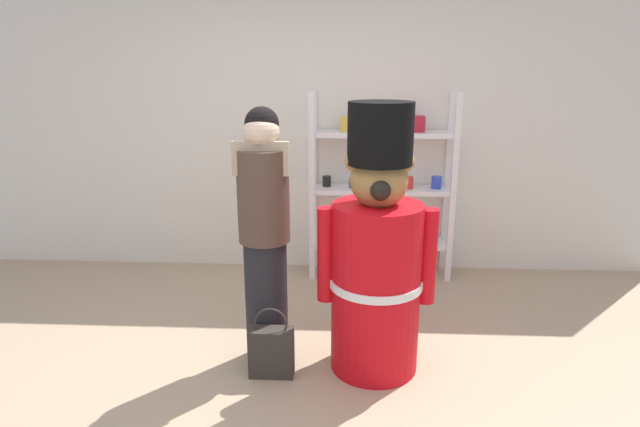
{
  "coord_description": "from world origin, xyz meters",
  "views": [
    {
      "loc": [
        0.3,
        -2.57,
        1.86
      ],
      "look_at": [
        0.15,
        0.45,
        1.0
      ],
      "focal_mm": 29.4,
      "sensor_mm": 36.0,
      "label": 1
    }
  ],
  "objects_px": {
    "person_shopper": "(265,233)",
    "shopping_bag": "(271,351)",
    "merchandise_shelf": "(381,185)"
  },
  "relations": [
    {
      "from": "person_shopper",
      "to": "shopping_bag",
      "type": "distance_m",
      "value": 0.73
    },
    {
      "from": "merchandise_shelf",
      "to": "person_shopper",
      "type": "bearing_deg",
      "value": -118.43
    },
    {
      "from": "merchandise_shelf",
      "to": "person_shopper",
      "type": "relative_size",
      "value": 1.01
    },
    {
      "from": "person_shopper",
      "to": "shopping_bag",
      "type": "xyz_separation_m",
      "value": [
        0.05,
        -0.2,
        -0.7
      ]
    },
    {
      "from": "merchandise_shelf",
      "to": "person_shopper",
      "type": "distance_m",
      "value": 1.7
    },
    {
      "from": "merchandise_shelf",
      "to": "shopping_bag",
      "type": "xyz_separation_m",
      "value": [
        -0.76,
        -1.7,
        -0.67
      ]
    },
    {
      "from": "merchandise_shelf",
      "to": "shopping_bag",
      "type": "relative_size",
      "value": 3.64
    },
    {
      "from": "merchandise_shelf",
      "to": "shopping_bag",
      "type": "bearing_deg",
      "value": -113.99
    },
    {
      "from": "person_shopper",
      "to": "shopping_bag",
      "type": "relative_size",
      "value": 3.6
    },
    {
      "from": "person_shopper",
      "to": "shopping_bag",
      "type": "bearing_deg",
      "value": -75.23
    }
  ]
}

